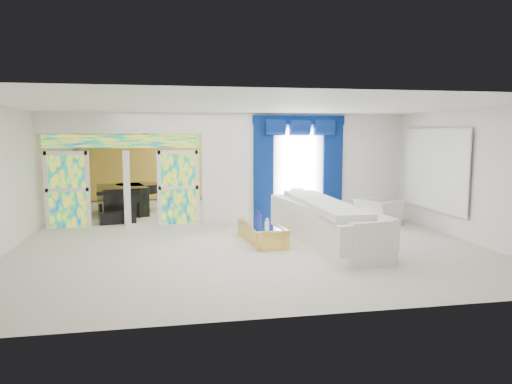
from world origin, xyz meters
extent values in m
plane|color=#B7AF9E|center=(0.00, 0.00, 0.00)|extent=(12.00, 12.00, 0.00)
cube|color=white|center=(2.15, 1.00, 1.50)|extent=(5.70, 0.18, 3.00)
cube|color=white|center=(-2.85, 1.00, 2.73)|extent=(4.30, 0.18, 0.55)
cube|color=#994C3F|center=(-4.28, 1.00, 1.00)|extent=(0.95, 0.04, 2.00)
cube|color=#994C3F|center=(-1.42, 1.00, 1.00)|extent=(0.95, 0.04, 2.00)
cube|color=#994C3F|center=(-2.85, 1.00, 2.25)|extent=(4.00, 0.05, 0.35)
cube|color=white|center=(1.90, 0.90, 1.45)|extent=(1.00, 0.02, 2.30)
cube|color=#031348|center=(0.90, 0.87, 1.40)|extent=(0.55, 0.10, 2.80)
cube|color=#031348|center=(2.90, 0.87, 1.40)|extent=(0.55, 0.10, 2.80)
cube|color=#031348|center=(1.90, 0.87, 2.82)|extent=(2.60, 0.12, 0.25)
cube|color=white|center=(4.94, -1.00, 1.55)|extent=(0.04, 2.70, 1.90)
cube|color=gold|center=(0.00, 5.90, 1.50)|extent=(9.70, 0.12, 2.90)
cube|color=white|center=(1.73, -1.82, 0.42)|extent=(1.48, 4.47, 0.83)
cube|color=gold|center=(0.38, -1.52, 0.21)|extent=(0.85, 1.93, 0.41)
cube|color=white|center=(2.13, 0.73, 0.18)|extent=(1.10, 0.37, 0.37)
cylinder|color=white|center=(1.83, 0.73, 0.66)|extent=(0.36, 0.36, 0.58)
imported|color=white|center=(3.90, -0.04, 0.34)|extent=(1.26, 1.33, 0.68)
cube|color=black|center=(-3.09, 2.99, 0.43)|extent=(1.67, 1.97, 0.87)
cube|color=black|center=(-3.09, 1.39, 0.16)|extent=(1.02, 0.59, 0.32)
cube|color=#A67853|center=(-4.47, 3.14, 0.36)|extent=(0.57, 0.54, 0.72)
sphere|color=gold|center=(-2.30, 3.40, 2.65)|extent=(0.60, 0.60, 0.60)
cylinder|color=white|center=(0.42, -1.88, 0.47)|extent=(0.10, 0.10, 0.12)
cylinder|color=#162099|center=(0.37, -0.97, 0.50)|extent=(0.08, 0.08, 0.17)
cylinder|color=navy|center=(0.32, -1.55, 0.53)|extent=(0.08, 0.08, 0.22)
camera|label=1|loc=(-1.70, -11.86, 2.41)|focal=33.12mm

